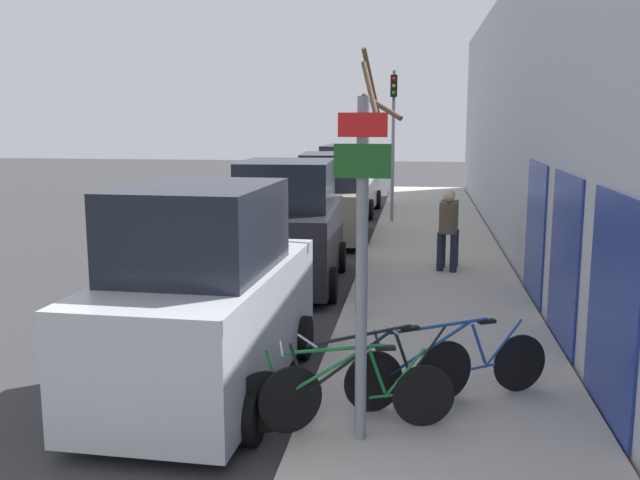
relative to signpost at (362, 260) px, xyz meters
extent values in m
plane|color=#333335|center=(-1.69, 7.29, -1.95)|extent=(80.00, 80.00, 0.00)
cube|color=#ADA89E|center=(0.91, 10.09, -1.88)|extent=(3.20, 32.00, 0.15)
cube|color=#B2B7C1|center=(2.66, 10.09, 1.30)|extent=(0.20, 32.00, 6.50)
cube|color=navy|center=(2.54, 0.91, -0.61)|extent=(0.03, 1.87, 2.38)
cube|color=navy|center=(2.54, 3.45, -0.61)|extent=(0.03, 1.87, 2.38)
cube|color=navy|center=(2.54, 6.00, -0.61)|extent=(0.03, 1.87, 2.38)
cylinder|color=gray|center=(0.00, 0.01, -0.13)|extent=(0.11, 0.11, 3.34)
cube|color=red|center=(0.00, -0.06, 1.27)|extent=(0.46, 0.02, 0.22)
cube|color=#19591E|center=(0.00, -0.06, 0.94)|extent=(0.53, 0.02, 0.32)
cylinder|color=black|center=(-0.95, 0.00, -1.48)|extent=(0.64, 0.19, 0.65)
cylinder|color=black|center=(0.62, 0.38, -1.48)|extent=(0.64, 0.19, 0.65)
cylinder|color=#197233|center=(-0.36, 0.14, -1.18)|extent=(0.89, 0.25, 0.54)
cylinder|color=#197233|center=(-0.28, 0.16, -0.95)|extent=(1.03, 0.28, 0.08)
cylinder|color=#197233|center=(0.15, 0.27, -1.20)|extent=(0.20, 0.08, 0.47)
cylinder|color=#197233|center=(0.34, 0.32, -1.45)|extent=(0.56, 0.16, 0.08)
cylinder|color=#197233|center=(0.42, 0.33, -1.23)|extent=(0.42, 0.13, 0.52)
cylinder|color=#197233|center=(-0.87, 0.02, -1.20)|extent=(0.19, 0.08, 0.56)
cube|color=black|center=(0.23, 0.29, -0.95)|extent=(0.21, 0.12, 0.04)
cylinder|color=#99999E|center=(-0.79, 0.04, -0.93)|extent=(0.13, 0.43, 0.02)
cylinder|color=black|center=(-0.71, 0.04, -1.46)|extent=(0.60, 0.41, 0.69)
cylinder|color=black|center=(0.86, 1.08, -1.46)|extent=(0.60, 0.41, 0.69)
cylinder|color=black|center=(-0.12, 0.43, -1.14)|extent=(0.90, 0.61, 0.57)
cylinder|color=black|center=(-0.04, 0.48, -0.89)|extent=(1.04, 0.71, 0.09)
cylinder|color=black|center=(0.39, 0.77, -1.16)|extent=(0.20, 0.15, 0.50)
cylinder|color=black|center=(0.58, 0.90, -1.43)|extent=(0.57, 0.39, 0.08)
cylinder|color=black|center=(0.66, 0.95, -1.19)|extent=(0.43, 0.30, 0.56)
cylinder|color=black|center=(-0.63, 0.09, -1.16)|extent=(0.20, 0.15, 0.60)
cube|color=black|center=(0.47, 0.82, -0.90)|extent=(0.21, 0.18, 0.04)
cylinder|color=#99999E|center=(-0.55, 0.14, -0.87)|extent=(0.26, 0.38, 0.02)
cylinder|color=black|center=(0.09, 0.68, -1.47)|extent=(0.62, 0.33, 0.67)
cylinder|color=black|center=(1.73, 1.50, -1.47)|extent=(0.62, 0.33, 0.67)
cylinder|color=#1E4799|center=(0.70, 0.99, -1.16)|extent=(0.93, 0.49, 0.55)
cylinder|color=#1E4799|center=(0.78, 1.03, -0.92)|extent=(1.08, 0.56, 0.09)
cylinder|color=#1E4799|center=(1.23, 1.25, -1.18)|extent=(0.21, 0.13, 0.48)
cylinder|color=#1E4799|center=(1.44, 1.35, -1.44)|extent=(0.59, 0.31, 0.08)
cylinder|color=#1E4799|center=(1.52, 1.39, -1.21)|extent=(0.44, 0.24, 0.54)
cylinder|color=#1E4799|center=(0.17, 0.72, -1.18)|extent=(0.21, 0.12, 0.58)
cube|color=black|center=(1.32, 1.29, -0.92)|extent=(0.21, 0.16, 0.04)
cylinder|color=#99999E|center=(0.25, 0.76, -0.89)|extent=(0.22, 0.40, 0.02)
cube|color=#B2B7BC|center=(-1.98, 1.40, -1.11)|extent=(1.96, 4.35, 1.37)
cube|color=black|center=(-1.98, 1.23, 0.08)|extent=(1.70, 2.29, 1.00)
cylinder|color=black|center=(-2.82, 2.76, -1.65)|extent=(0.24, 0.61, 0.60)
cylinder|color=black|center=(-1.03, 2.69, -1.65)|extent=(0.24, 0.61, 0.60)
cylinder|color=black|center=(-2.92, 0.11, -1.65)|extent=(0.24, 0.61, 0.60)
cylinder|color=black|center=(-1.13, 0.04, -1.65)|extent=(0.24, 0.61, 0.60)
cube|color=black|center=(-2.00, 7.01, -1.09)|extent=(2.07, 4.28, 1.38)
cube|color=black|center=(-2.00, 6.84, 0.06)|extent=(1.79, 2.26, 0.91)
cylinder|color=black|center=(-3.00, 8.26, -1.63)|extent=(0.25, 0.66, 0.65)
cylinder|color=black|center=(-1.12, 8.35, -1.63)|extent=(0.25, 0.66, 0.65)
cylinder|color=black|center=(-2.89, 5.66, -1.63)|extent=(0.25, 0.66, 0.65)
cylinder|color=black|center=(-1.00, 5.75, -1.63)|extent=(0.25, 0.66, 0.65)
cube|color=gray|center=(-1.80, 12.39, -1.17)|extent=(2.02, 4.49, 1.24)
cube|color=black|center=(-1.79, 12.21, -0.08)|extent=(1.71, 2.38, 0.94)
cylinder|color=black|center=(-2.75, 13.68, -1.65)|extent=(0.26, 0.62, 0.61)
cylinder|color=black|center=(-1.02, 13.80, -1.65)|extent=(0.26, 0.62, 0.61)
cylinder|color=black|center=(-2.57, 10.97, -1.65)|extent=(0.26, 0.62, 0.61)
cylinder|color=black|center=(-0.84, 11.09, -1.65)|extent=(0.26, 0.62, 0.61)
cube|color=silver|center=(-1.88, 17.78, -1.19)|extent=(1.89, 4.73, 1.15)
cube|color=black|center=(-1.89, 17.59, -0.11)|extent=(1.65, 2.47, 1.01)
cylinder|color=black|center=(-2.73, 19.25, -1.62)|extent=(0.24, 0.68, 0.67)
cylinder|color=black|center=(-0.96, 19.20, -1.62)|extent=(0.24, 0.68, 0.67)
cylinder|color=black|center=(-2.81, 16.35, -1.62)|extent=(0.24, 0.68, 0.67)
cylinder|color=black|center=(-1.04, 16.30, -1.62)|extent=(0.24, 0.68, 0.67)
cylinder|color=#1E2338|center=(1.26, 7.94, -1.41)|extent=(0.15, 0.15, 0.80)
cylinder|color=#1E2338|center=(1.00, 8.03, -1.41)|extent=(0.15, 0.15, 0.80)
cylinder|color=brown|center=(1.13, 7.98, -0.69)|extent=(0.37, 0.37, 0.63)
sphere|color=tan|center=(1.13, 7.98, -0.27)|extent=(0.22, 0.22, 0.22)
cylinder|color=#1E2338|center=(1.04, 8.43, -1.41)|extent=(0.15, 0.15, 0.80)
cylinder|color=#1E2338|center=(1.32, 8.50, -1.41)|extent=(0.15, 0.15, 0.80)
cylinder|color=#33664C|center=(1.18, 8.47, -0.69)|extent=(0.37, 0.37, 0.63)
sphere|color=tan|center=(1.18, 8.47, -0.27)|extent=(0.22, 0.22, 0.22)
cylinder|color=brown|center=(-0.36, 4.52, -0.24)|extent=(0.19, 0.19, 3.12)
cylinder|color=brown|center=(-0.25, 4.80, 1.85)|extent=(0.31, 0.66, 1.10)
cylinder|color=brown|center=(-0.06, 4.31, 1.49)|extent=(0.67, 0.50, 0.42)
cylinder|color=brown|center=(-0.23, 4.20, 1.74)|extent=(0.34, 0.72, 0.89)
cylinder|color=gray|center=(-0.27, 15.03, 0.45)|extent=(0.10, 0.10, 4.50)
cube|color=black|center=(-0.27, 14.93, 2.25)|extent=(0.20, 0.16, 0.64)
sphere|color=red|center=(-0.27, 14.84, 2.45)|extent=(0.11, 0.11, 0.11)
sphere|color=orange|center=(-0.27, 14.84, 2.25)|extent=(0.11, 0.11, 0.11)
sphere|color=green|center=(-0.27, 14.84, 2.05)|extent=(0.11, 0.11, 0.11)
camera|label=1|loc=(0.52, -6.63, 1.35)|focal=40.00mm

